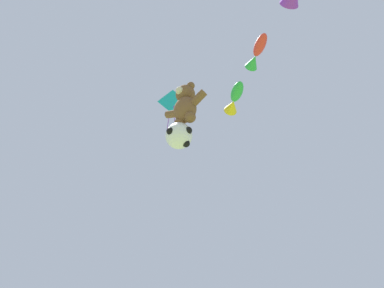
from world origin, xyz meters
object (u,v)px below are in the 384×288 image
teddy_bear_kite (185,105)px  fish_kite_emerald (234,99)px  diamond_kite (172,103)px  fish_kite_crimson (256,54)px  soccer_ball_kite (179,136)px

teddy_bear_kite → fish_kite_emerald: (1.17, 1.95, 1.08)m
fish_kite_emerald → diamond_kite: bearing=-169.4°
fish_kite_emerald → fish_kite_crimson: 2.62m
teddy_bear_kite → diamond_kite: diamond_kite is taller
fish_kite_emerald → diamond_kite: 3.64m
teddy_bear_kite → fish_kite_crimson: (3.22, 0.33, 0.81)m
teddy_bear_kite → diamond_kite: size_ratio=0.74×
teddy_bear_kite → soccer_ball_kite: teddy_bear_kite is taller
fish_kite_crimson → diamond_kite: diamond_kite is taller
soccer_ball_kite → fish_kite_emerald: size_ratio=0.68×
fish_kite_emerald → diamond_kite: (-3.29, -0.62, 1.43)m
soccer_ball_kite → fish_kite_crimson: size_ratio=0.81×
teddy_bear_kite → fish_kite_emerald: 2.52m
teddy_bear_kite → fish_kite_crimson: teddy_bear_kite is taller
teddy_bear_kite → soccer_ball_kite: (-0.34, 0.07, -1.38)m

